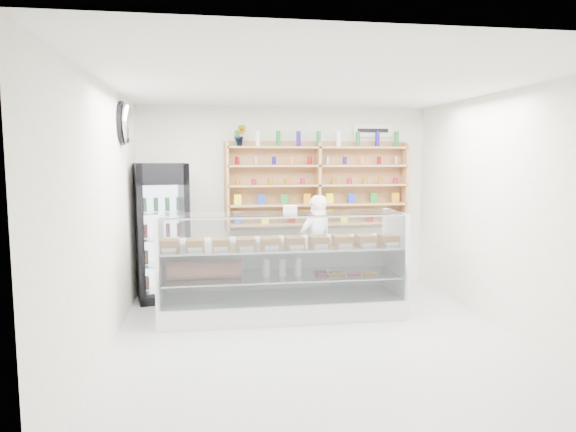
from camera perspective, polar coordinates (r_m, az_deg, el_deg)
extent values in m
plane|color=#B8B7BD|center=(5.93, 3.31, -13.49)|extent=(5.00, 5.00, 0.00)
plane|color=white|center=(5.62, 3.50, 14.41)|extent=(5.00, 5.00, 0.00)
plane|color=white|center=(8.06, -0.34, 2.05)|extent=(4.50, 0.00, 4.50)
plane|color=white|center=(3.23, 12.80, -4.84)|extent=(4.50, 0.00, 4.50)
plane|color=white|center=(5.58, -19.79, -0.32)|extent=(0.00, 5.00, 5.00)
plane|color=white|center=(6.46, 23.30, 0.42)|extent=(0.00, 5.00, 5.00)
cube|color=white|center=(6.70, -0.71, -9.95)|extent=(3.07, 0.87, 0.26)
cube|color=white|center=(6.98, -1.18, -5.47)|extent=(3.07, 0.05, 0.64)
cube|color=silver|center=(6.60, -0.71, -6.67)|extent=(2.95, 0.77, 0.02)
cube|color=silver|center=(6.52, -0.72, -3.43)|extent=(3.01, 0.80, 0.02)
cube|color=silver|center=(6.13, -0.17, -5.09)|extent=(3.01, 0.12, 1.07)
cube|color=silver|center=(6.41, -0.66, 0.27)|extent=(3.01, 0.61, 0.01)
imported|color=silver|center=(7.55, 3.13, -3.28)|extent=(0.64, 0.55, 1.49)
cube|color=black|center=(7.52, -13.83, -1.73)|extent=(0.82, 0.81, 1.95)
cube|color=#2E0538|center=(7.14, -14.74, 4.50)|extent=(0.68, 0.17, 0.27)
cube|color=silver|center=(7.21, -14.57, -2.80)|extent=(0.58, 0.13, 1.54)
cube|color=tan|center=(7.80, -6.73, 3.26)|extent=(0.04, 0.28, 1.33)
cube|color=tan|center=(7.97, 3.39, 3.37)|extent=(0.04, 0.28, 1.33)
cube|color=tan|center=(8.38, 12.80, 3.37)|extent=(0.04, 0.28, 1.33)
cube|color=tan|center=(8.03, 3.36, -0.84)|extent=(2.80, 0.28, 0.03)
cube|color=tan|center=(8.00, 3.37, 1.29)|extent=(2.80, 0.28, 0.03)
cube|color=tan|center=(7.97, 3.39, 3.44)|extent=(2.80, 0.28, 0.03)
cube|color=tan|center=(7.96, 3.40, 5.59)|extent=(2.80, 0.28, 0.03)
cube|color=tan|center=(7.96, 3.42, 7.61)|extent=(2.80, 0.28, 0.03)
imported|color=#1E6626|center=(7.81, -5.36, 8.90)|extent=(0.19, 0.16, 0.32)
ellipsoid|color=silver|center=(6.73, -17.50, 9.82)|extent=(0.15, 0.50, 0.50)
cube|color=white|center=(8.33, 9.38, 9.34)|extent=(0.62, 0.03, 0.20)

